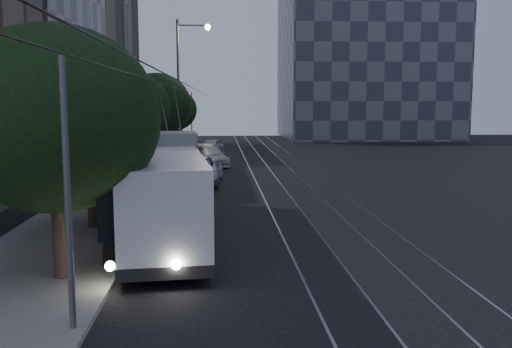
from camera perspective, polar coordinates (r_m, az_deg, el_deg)
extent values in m
plane|color=black|center=(22.81, 1.55, -5.47)|extent=(120.00, 120.00, 0.00)
cube|color=gray|center=(42.77, -11.10, 0.54)|extent=(5.00, 90.00, 0.15)
cube|color=gray|center=(42.51, -0.63, 0.54)|extent=(0.08, 90.00, 0.02)
cube|color=gray|center=(42.62, 1.30, 0.56)|extent=(0.08, 90.00, 0.02)
cube|color=gray|center=(42.79, 3.38, 0.58)|extent=(0.08, 90.00, 0.02)
cube|color=gray|center=(42.99, 5.28, 0.59)|extent=(0.08, 90.00, 0.02)
cylinder|color=black|center=(42.18, -6.31, 8.06)|extent=(0.02, 90.00, 0.02)
cylinder|color=black|center=(42.15, -5.35, 8.07)|extent=(0.02, 90.00, 0.02)
cylinder|color=slate|center=(12.72, -18.31, -2.39)|extent=(0.14, 0.14, 6.00)
cylinder|color=slate|center=(32.36, -9.55, 3.61)|extent=(0.14, 0.14, 6.00)
cylinder|color=slate|center=(52.28, -7.41, 5.05)|extent=(0.14, 0.14, 6.00)
cylinder|color=slate|center=(72.24, -6.46, 5.70)|extent=(0.14, 0.14, 6.00)
cube|color=#3B3E4B|center=(80.02, 10.93, 12.23)|extent=(22.00, 18.00, 24.00)
cube|color=white|center=(21.17, -9.21, -1.61)|extent=(3.74, 12.37, 2.89)
cube|color=black|center=(21.41, -9.14, -5.03)|extent=(3.79, 12.41, 0.36)
cube|color=black|center=(21.65, -9.09, -1.07)|extent=(3.56, 9.85, 1.07)
cube|color=black|center=(15.20, -11.32, -4.13)|extent=(2.28, 0.30, 1.32)
cube|color=black|center=(27.13, -8.05, 0.87)|extent=(2.09, 0.28, 1.01)
cube|color=#26E949|center=(15.04, -11.40, -0.72)|extent=(1.62, 0.22, 0.32)
cube|color=gray|center=(24.00, -8.63, 3.54)|extent=(2.39, 2.43, 0.51)
sphere|color=white|center=(15.60, -14.40, -8.92)|extent=(0.26, 0.26, 0.26)
sphere|color=white|center=(15.38, -7.99, -8.99)|extent=(0.26, 0.26, 0.26)
cylinder|color=slate|center=(25.05, -9.17, 5.92)|extent=(0.06, 4.59, 2.30)
cylinder|color=slate|center=(25.00, -7.78, 5.94)|extent=(0.06, 4.59, 2.30)
cylinder|color=black|center=(17.83, -14.30, -7.70)|extent=(0.30, 1.01, 1.01)
cylinder|color=black|center=(17.55, -6.21, -7.75)|extent=(0.30, 1.01, 1.01)
cylinder|color=black|center=(24.16, -11.51, -3.66)|extent=(0.30, 1.01, 1.01)
cylinder|color=black|center=(23.96, -5.59, -3.64)|extent=(0.30, 1.01, 1.01)
cylinder|color=black|center=(26.06, -10.95, -2.85)|extent=(0.30, 1.01, 1.01)
cylinder|color=black|center=(25.87, -5.47, -2.82)|extent=(0.30, 1.01, 1.01)
imported|color=#B8BAC0|center=(34.72, -6.11, 0.38)|extent=(2.95, 6.24, 1.72)
imported|color=white|center=(36.41, -4.78, 0.41)|extent=(2.02, 4.08, 1.34)
imported|color=#BABBBF|center=(44.32, -4.63, 1.76)|extent=(3.42, 5.52, 1.49)
imported|color=white|center=(46.85, -5.26, 2.06)|extent=(2.49, 4.78, 1.50)
imported|color=silver|center=(53.70, -4.51, 2.73)|extent=(2.62, 4.56, 1.46)
cylinder|color=#33231C|center=(16.87, -18.93, -6.23)|extent=(0.44, 0.44, 2.44)
ellipsoid|color=black|center=(16.43, -19.42, 5.22)|extent=(5.69, 5.69, 5.12)
cylinder|color=#33231C|center=(23.23, -15.97, -2.37)|extent=(0.44, 0.44, 2.51)
ellipsoid|color=black|center=(22.93, -16.25, 5.21)|extent=(4.84, 4.84, 4.35)
cylinder|color=#33231C|center=(32.03, -12.63, 0.67)|extent=(0.44, 0.44, 2.86)
ellipsoid|color=black|center=(31.82, -12.80, 6.41)|extent=(4.73, 4.73, 4.25)
cylinder|color=#33231C|center=(42.33, -9.83, 2.39)|extent=(0.44, 0.44, 2.93)
ellipsoid|color=black|center=(42.18, -9.93, 6.91)|extent=(5.00, 5.00, 4.50)
cylinder|color=#33231C|center=(48.94, -9.03, 2.78)|extent=(0.44, 0.44, 2.43)
ellipsoid|color=black|center=(48.80, -9.10, 6.01)|extent=(4.13, 4.13, 3.71)
cylinder|color=#33231C|center=(58.39, -8.21, 3.49)|extent=(0.44, 0.44, 2.36)
ellipsoid|color=black|center=(58.27, -8.26, 6.38)|extent=(4.71, 4.71, 4.24)
cylinder|color=slate|center=(21.22, -12.71, 6.96)|extent=(0.20, 0.20, 9.97)
cylinder|color=slate|center=(46.69, -7.76, 8.11)|extent=(0.20, 0.20, 11.44)
cylinder|color=slate|center=(47.00, -6.29, 14.57)|extent=(2.52, 0.12, 0.12)
sphere|color=#FFD88C|center=(46.95, -4.85, 14.45)|extent=(0.44, 0.44, 0.44)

